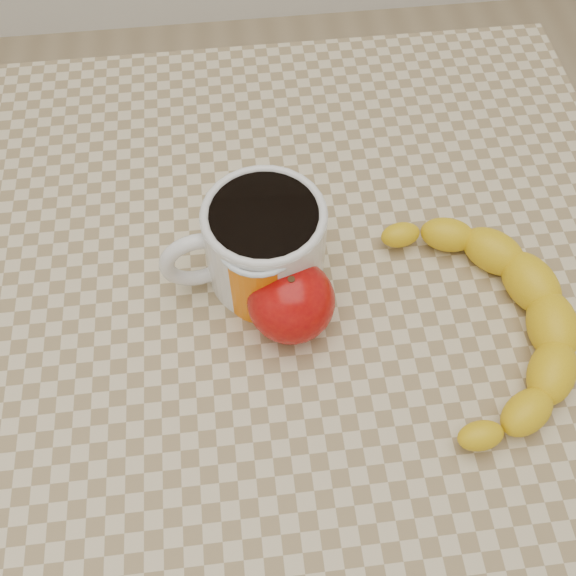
{
  "coord_description": "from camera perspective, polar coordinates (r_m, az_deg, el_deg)",
  "views": [
    {
      "loc": [
        -0.04,
        -0.33,
        1.32
      ],
      "look_at": [
        0.0,
        0.0,
        0.77
      ],
      "focal_mm": 40.0,
      "sensor_mm": 36.0,
      "label": 1
    }
  ],
  "objects": [
    {
      "name": "apple",
      "position": [
        0.61,
        0.28,
        -1.17
      ],
      "size": [
        0.11,
        0.11,
        0.08
      ],
      "color": "#8F0407",
      "rests_on": "table"
    },
    {
      "name": "banana",
      "position": [
        0.65,
        17.12,
        -2.79
      ],
      "size": [
        0.25,
        0.33,
        0.05
      ],
      "primitive_type": null,
      "rotation": [
        0.0,
        0.0,
        -0.06
      ],
      "color": "yellow",
      "rests_on": "table"
    },
    {
      "name": "orange_juice_glass",
      "position": [
        0.62,
        -2.48,
        1.93
      ],
      "size": [
        0.08,
        0.08,
        0.09
      ],
      "color": "orange",
      "rests_on": "table"
    },
    {
      "name": "ground",
      "position": [
        1.36,
        0.0,
        -17.21
      ],
      "size": [
        3.0,
        3.0,
        0.0
      ],
      "primitive_type": "plane",
      "color": "tan",
      "rests_on": "ground"
    },
    {
      "name": "coffee_mug",
      "position": [
        0.63,
        -2.36,
        4.13
      ],
      "size": [
        0.17,
        0.14,
        0.1
      ],
      "color": "silver",
      "rests_on": "table"
    },
    {
      "name": "table",
      "position": [
        0.73,
        0.0,
        -4.32
      ],
      "size": [
        0.8,
        0.8,
        0.75
      ],
      "color": "#CDBA91",
      "rests_on": "ground"
    }
  ]
}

